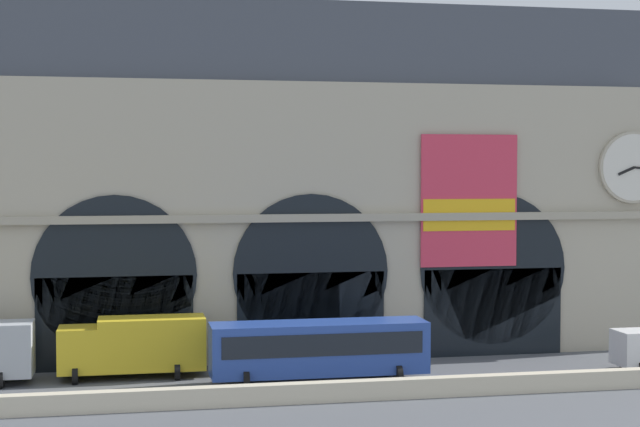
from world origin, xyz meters
TOP-DOWN VIEW (x-y plane):
  - ground_plane at (0.00, 0.00)m, footprint 200.00×200.00m
  - quay_parapet_wall at (0.00, -4.42)m, footprint 90.00×0.70m
  - station_building at (0.04, 7.08)m, footprint 45.24×4.54m
  - box_truck_midwest at (-9.77, 2.70)m, footprint 7.50×2.91m
  - bus_center at (-0.60, -0.42)m, footprint 11.00×3.25m

SIDE VIEW (x-z plane):
  - ground_plane at x=0.00m, z-range 0.00..0.00m
  - quay_parapet_wall at x=0.00m, z-range 0.00..0.93m
  - box_truck_midwest at x=-9.77m, z-range 0.14..3.26m
  - bus_center at x=-0.60m, z-range 0.23..3.33m
  - station_building at x=0.04m, z-range -0.38..19.98m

